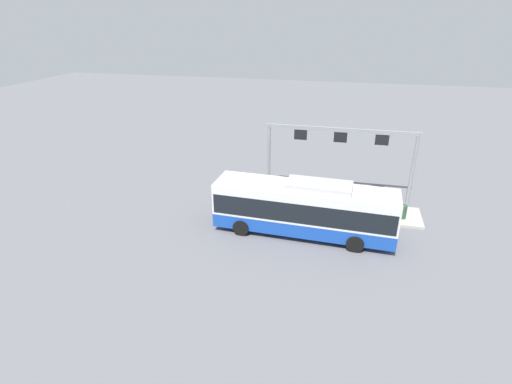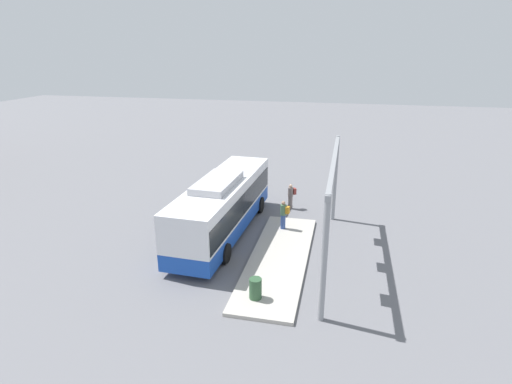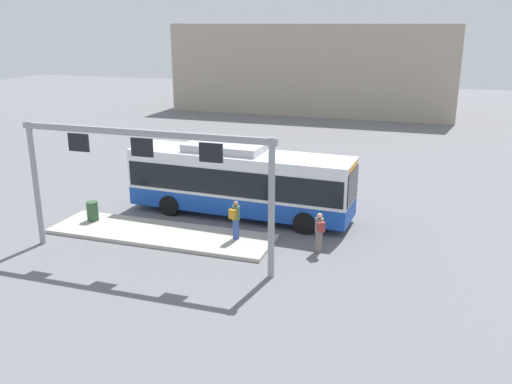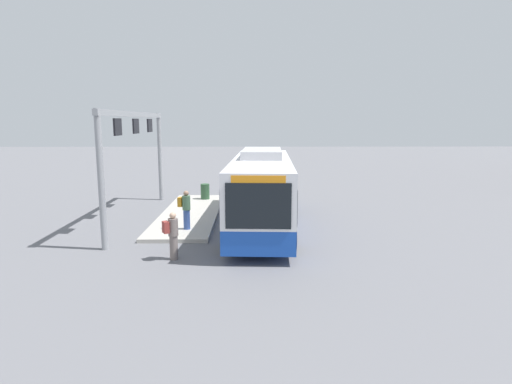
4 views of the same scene
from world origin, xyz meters
The scene contains 7 objects.
ground_plane centered at (0.00, 0.00, 0.00)m, with size 120.00×120.00×0.00m, color slate.
platform_curb centered at (-2.39, -3.57, 0.08)m, with size 10.00×2.80×0.16m, color #B2ADA3.
bus_main centered at (-0.01, 0.00, 1.81)m, with size 10.89×3.04×3.46m.
person_boarding centered at (4.56, -3.18, 0.89)m, with size 0.53×0.61×1.67m.
person_waiting_near centered at (0.99, -3.26, 1.05)m, with size 0.41×0.57×1.67m.
platform_sign_gantry centered at (-1.68, -5.94, 3.81)m, with size 10.49×0.24×5.20m.
trash_bin centered at (-6.09, -3.21, 0.61)m, with size 0.52×0.52×0.90m, color #2D5133.
Camera 1 is at (-2.04, 21.12, 12.36)m, focal length 27.67 mm.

